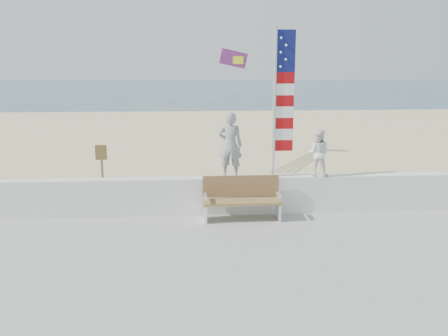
{
  "coord_description": "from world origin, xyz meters",
  "views": [
    {
      "loc": [
        -0.6,
        -9.03,
        3.73
      ],
      "look_at": [
        0.2,
        1.8,
        1.35
      ],
      "focal_mm": 38.0,
      "sensor_mm": 36.0,
      "label": 1
    }
  ],
  "objects": [
    {
      "name": "bench",
      "position": [
        0.59,
        1.55,
        0.69
      ],
      "size": [
        1.8,
        0.57,
        1.0
      ],
      "color": "olive",
      "rests_on": "boardwalk"
    },
    {
      "name": "parafoil_kite",
      "position": [
        0.78,
        5.7,
        3.9
      ],
      "size": [
        0.91,
        0.35,
        0.61
      ],
      "color": "red",
      "rests_on": "ground"
    },
    {
      "name": "adult",
      "position": [
        0.36,
        2.0,
        1.86
      ],
      "size": [
        0.63,
        0.47,
        1.57
      ],
      "primitive_type": "imported",
      "rotation": [
        0.0,
        0.0,
        2.96
      ],
      "color": "gray",
      "rests_on": "seawall"
    },
    {
      "name": "flag",
      "position": [
        1.53,
        2.0,
        2.99
      ],
      "size": [
        0.5,
        0.08,
        3.5
      ],
      "color": "silver",
      "rests_on": "seawall"
    },
    {
      "name": "sign",
      "position": [
        -3.07,
        4.18,
        0.94
      ],
      "size": [
        0.32,
        0.07,
        1.46
      ],
      "color": "olive",
      "rests_on": "sand"
    },
    {
      "name": "seawall",
      "position": [
        0.0,
        2.0,
        0.63
      ],
      "size": [
        30.0,
        0.35,
        0.9
      ],
      "primitive_type": "cube",
      "color": "white",
      "rests_on": "boardwalk"
    },
    {
      "name": "child",
      "position": [
        2.49,
        2.0,
        1.64
      ],
      "size": [
        0.66,
        0.59,
        1.13
      ],
      "primitive_type": "imported",
      "rotation": [
        0.0,
        0.0,
        2.79
      ],
      "color": "white",
      "rests_on": "seawall"
    },
    {
      "name": "ground",
      "position": [
        0.0,
        0.0,
        0.0
      ],
      "size": [
        220.0,
        220.0,
        0.0
      ],
      "primitive_type": "plane",
      "color": "#304F60",
      "rests_on": "ground"
    },
    {
      "name": "sand",
      "position": [
        0.0,
        9.0,
        0.04
      ],
      "size": [
        90.0,
        40.0,
        0.08
      ],
      "primitive_type": "cube",
      "color": "beige",
      "rests_on": "ground"
    }
  ]
}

